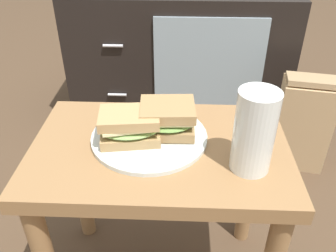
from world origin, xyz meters
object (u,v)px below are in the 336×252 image
(tv_cabinet, at_px, (180,53))
(paper_bag, at_px, (303,123))
(sandwich_front, at_px, (130,126))
(sandwich_back, at_px, (168,118))
(beer_glass, at_px, (254,134))
(plate, at_px, (149,137))

(tv_cabinet, relative_size, paper_bag, 2.54)
(sandwich_front, xyz_separation_m, sandwich_back, (0.08, 0.03, 0.00))
(beer_glass, relative_size, paper_bag, 0.45)
(sandwich_front, bearing_deg, tv_cabinet, 84.10)
(tv_cabinet, bearing_deg, sandwich_front, -95.90)
(plate, height_order, paper_bag, plate)
(tv_cabinet, bearing_deg, paper_bag, -41.25)
(tv_cabinet, xyz_separation_m, beer_glass, (0.15, -1.01, 0.25))
(tv_cabinet, distance_m, plate, 0.94)
(plate, bearing_deg, sandwich_back, 22.02)
(beer_glass, bearing_deg, sandwich_front, 164.00)
(sandwich_front, distance_m, sandwich_back, 0.09)
(sandwich_front, distance_m, beer_glass, 0.26)
(tv_cabinet, relative_size, plate, 3.74)
(tv_cabinet, height_order, sandwich_back, tv_cabinet)
(tv_cabinet, height_order, plate, tv_cabinet)
(sandwich_front, height_order, beer_glass, beer_glass)
(tv_cabinet, bearing_deg, plate, -93.57)
(paper_bag, bearing_deg, sandwich_back, -134.99)
(sandwich_back, bearing_deg, plate, -157.98)
(tv_cabinet, bearing_deg, beer_glass, -81.62)
(plate, height_order, sandwich_front, sandwich_front)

